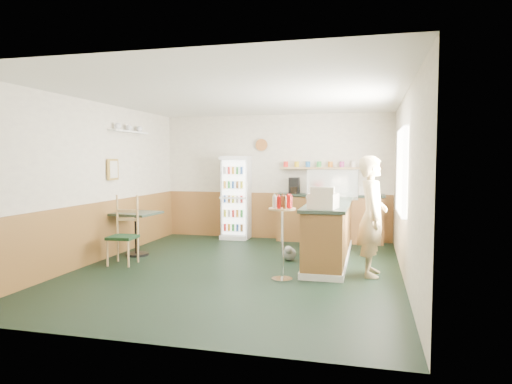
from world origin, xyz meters
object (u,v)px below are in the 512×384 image
(cafe_table, at_px, (137,225))
(cafe_chair, at_px, (125,228))
(cash_register, at_px, (323,201))
(drinks_fridge, at_px, (236,198))
(shopkeeper, at_px, (372,216))
(condiment_stand, at_px, (282,223))
(display_case, at_px, (333,185))

(cafe_table, distance_m, cafe_chair, 0.63)
(cash_register, bearing_deg, drinks_fridge, 136.47)
(cash_register, distance_m, cafe_table, 3.52)
(drinks_fridge, relative_size, shopkeeper, 1.01)
(shopkeeper, height_order, cafe_table, shopkeeper)
(cash_register, relative_size, cafe_chair, 0.36)
(condiment_stand, xyz_separation_m, cafe_table, (-2.85, 1.02, -0.27))
(condiment_stand, bearing_deg, cafe_table, 160.25)
(cafe_table, bearing_deg, cafe_chair, -78.43)
(cash_register, bearing_deg, display_case, 99.01)
(drinks_fridge, relative_size, condiment_stand, 1.49)
(condiment_stand, height_order, cafe_table, condiment_stand)
(cash_register, distance_m, shopkeeper, 0.77)
(shopkeeper, relative_size, cafe_table, 2.28)
(cash_register, bearing_deg, cafe_table, 177.59)
(drinks_fridge, bearing_deg, display_case, -26.74)
(drinks_fridge, distance_m, cash_register, 3.58)
(cafe_chair, bearing_deg, cash_register, -5.56)
(drinks_fridge, xyz_separation_m, cafe_table, (-1.22, -2.15, -0.35))
(shopkeeper, height_order, condiment_stand, shopkeeper)
(condiment_stand, bearing_deg, cash_register, 31.70)
(cash_register, relative_size, shopkeeper, 0.23)
(drinks_fridge, bearing_deg, cafe_table, -119.65)
(cash_register, height_order, cafe_table, cash_register)
(shopkeeper, distance_m, cafe_chair, 3.99)
(display_case, relative_size, cash_register, 2.28)
(drinks_fridge, relative_size, display_case, 1.95)
(drinks_fridge, xyz_separation_m, condiment_stand, (1.63, -3.18, -0.08))
(shopkeeper, bearing_deg, cafe_table, 83.91)
(cafe_chair, bearing_deg, cafe_table, 97.29)
(cafe_table, bearing_deg, drinks_fridge, 60.35)
(display_case, relative_size, condiment_stand, 0.76)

